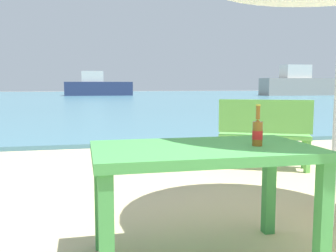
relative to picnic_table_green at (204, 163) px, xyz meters
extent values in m
cube|color=teal|center=(0.70, 29.59, -0.61)|extent=(120.00, 50.00, 0.08)
cube|color=#3D8C42|center=(0.00, 0.00, 0.08)|extent=(1.40, 0.80, 0.06)
cube|color=#3D8C42|center=(-0.64, -0.34, -0.30)|extent=(0.08, 0.08, 0.70)
cube|color=#3D8C42|center=(0.64, -0.34, -0.30)|extent=(0.08, 0.08, 0.70)
cube|color=#3D8C42|center=(-0.64, 0.34, -0.30)|extent=(0.08, 0.08, 0.70)
cube|color=#3D8C42|center=(0.64, 0.34, -0.30)|extent=(0.08, 0.08, 0.70)
cylinder|color=brown|center=(0.34, -0.06, 0.19)|extent=(0.06, 0.06, 0.16)
cone|color=brown|center=(0.34, -0.06, 0.27)|extent=(0.06, 0.06, 0.03)
cylinder|color=brown|center=(0.34, -0.06, 0.32)|extent=(0.03, 0.03, 0.09)
cylinder|color=red|center=(0.34, -0.06, 0.18)|extent=(0.07, 0.07, 0.05)
cylinder|color=gold|center=(0.34, -0.06, 0.37)|extent=(0.03, 0.03, 0.01)
cube|color=#60B24C|center=(1.65, 2.43, -0.20)|extent=(1.24, 0.84, 0.05)
cube|color=#60B24C|center=(1.58, 2.28, 0.08)|extent=(1.10, 0.55, 0.44)
cube|color=#60B24C|center=(2.21, 2.32, -0.44)|extent=(0.06, 0.06, 0.42)
cube|color=#60B24C|center=(1.21, 2.79, -0.44)|extent=(0.06, 0.06, 0.42)
cube|color=#60B24C|center=(2.09, 2.06, -0.44)|extent=(0.06, 0.06, 0.42)
cube|color=#60B24C|center=(1.09, 2.53, -0.44)|extent=(0.06, 0.06, 0.42)
cylinder|color=tan|center=(3.45, 8.05, -0.47)|extent=(0.34, 0.34, 0.20)
sphere|color=tan|center=(3.45, 8.05, -0.27)|extent=(0.21, 0.21, 0.21)
cube|color=navy|center=(0.73, 33.99, 0.07)|extent=(6.22, 1.70, 1.27)
cube|color=silver|center=(0.17, 33.99, 1.20)|extent=(1.98, 1.27, 0.99)
cube|color=gray|center=(19.80, 30.60, 0.24)|extent=(7.91, 2.16, 1.62)
cube|color=silver|center=(19.08, 30.60, 1.68)|extent=(2.52, 1.62, 1.26)
camera|label=1|loc=(-0.74, -2.27, 0.50)|focal=40.53mm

